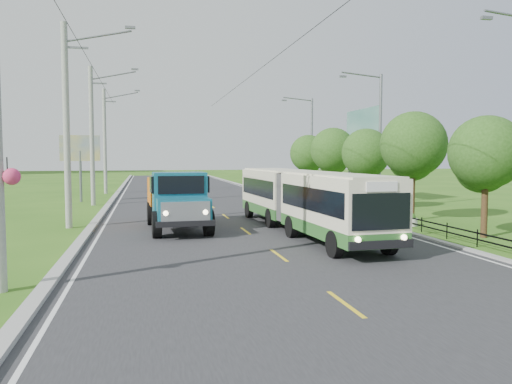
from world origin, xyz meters
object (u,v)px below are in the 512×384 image
object	(u,v)px
tree_second	(485,157)
tree_fifth	(333,153)
planter_near	(411,220)
billboard_left	(80,152)
pole_mid	(92,135)
dump_truck	(177,197)
planter_far	(310,196)
streetlight_mid	(378,136)
streetlight_far	(310,142)
tree_fourth	(366,156)
planter_mid	(348,206)
tree_back	(308,155)
billboard_right	(363,134)
pole_near	(67,124)
pole_far	(105,140)
bus	(303,197)
tree_third	(413,148)

from	to	relation	value
tree_second	tree_fifth	xyz separation A→B (m)	(0.00, 18.00, 0.33)
planter_near	billboard_left	world-z (taller)	billboard_left
pole_mid	dump_truck	distance (m)	15.10
pole_mid	planter_far	size ratio (longest dim) A/B	14.93
streetlight_mid	streetlight_far	xyz separation A→B (m)	(0.00, 14.00, 0.00)
tree_fourth	planter_mid	size ratio (longest dim) A/B	8.06
planter_near	tree_back	bearing A→B (deg)	86.43
billboard_right	planter_near	bearing A→B (deg)	-104.80
pole_near	planter_near	xyz separation A→B (m)	(16.86, -3.00, -4.81)
pole_near	pole_far	xyz separation A→B (m)	(0.00, 24.00, 0.00)
pole_near	tree_back	world-z (taller)	pole_near
tree_fifth	dump_truck	distance (m)	18.42
billboard_right	tree_fifth	bearing A→B (deg)	176.70
pole_mid	streetlight_far	bearing A→B (deg)	20.32
tree_fifth	streetlight_mid	xyz separation A→B (m)	(0.79, -6.14, 1.05)
planter_far	tree_fourth	bearing A→B (deg)	-80.92
tree_back	bus	bearing A→B (deg)	-109.14
pole_far	planter_far	world-z (taller)	pole_far
tree_third	billboard_right	distance (m)	12.18
planter_mid	billboard_left	xyz separation A→B (m)	(-18.10, 10.00, 3.58)
planter_far	billboard_left	world-z (taller)	billboard_left
planter_near	pole_far	bearing A→B (deg)	121.99
tree_back	bus	world-z (taller)	tree_back
tree_fifth	dump_truck	bearing A→B (deg)	-135.15
tree_third	tree_back	size ratio (longest dim) A/B	1.09
tree_back	bus	size ratio (longest dim) A/B	0.38
billboard_right	dump_truck	world-z (taller)	billboard_right
billboard_right	streetlight_far	bearing A→B (deg)	101.71
streetlight_mid	bus	size ratio (longest dim) A/B	0.63
tree_back	streetlight_mid	distance (m)	12.23
pole_near	streetlight_mid	size ratio (longest dim) A/B	1.10
pole_near	planter_mid	size ratio (longest dim) A/B	14.93
planter_near	streetlight_far	bearing A→B (deg)	84.70
tree_third	pole_mid	bearing A→B (deg)	144.64
tree_back	pole_far	bearing A→B (deg)	159.26
pole_near	pole_far	size ratio (longest dim) A/B	1.00
pole_mid	tree_third	xyz separation A→B (m)	(18.12, -12.86, -1.11)
billboard_left	dump_truck	distance (m)	18.08
planter_near	planter_mid	distance (m)	8.00
pole_near	planter_mid	bearing A→B (deg)	16.52
streetlight_mid	planter_far	world-z (taller)	streetlight_mid
pole_mid	dump_truck	world-z (taller)	pole_mid
tree_back	billboard_left	world-z (taller)	tree_back
tree_fifth	billboard_left	world-z (taller)	tree_fifth
pole_near	tree_fifth	distance (m)	21.31
tree_second	planter_mid	world-z (taller)	tree_second
tree_third	planter_far	world-z (taller)	tree_third
tree_third	planter_far	size ratio (longest dim) A/B	8.96
tree_fourth	streetlight_mid	xyz separation A→B (m)	(0.79, -0.14, 1.32)
streetlight_far	tree_fifth	bearing A→B (deg)	-95.71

